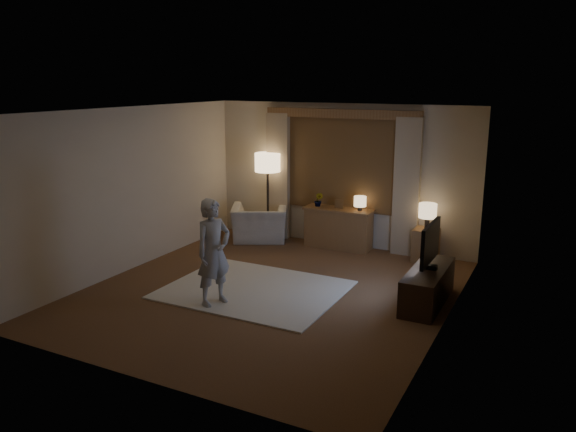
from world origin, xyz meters
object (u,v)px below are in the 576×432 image
Objects in this scene: armchair at (259,223)px; side_table at (426,245)px; sideboard at (338,229)px; person at (214,252)px; tv_stand at (428,286)px.

side_table is (3.14, 0.17, -0.05)m from armchair.
person is at bearing -98.81° from sideboard.
sideboard is at bearing 137.79° from tv_stand.
sideboard is 0.86× the size of tv_stand.
armchair reaches higher than tv_stand.
person is at bearing 82.21° from armchair.
tv_stand is at bearing -42.30° from person.
person is (1.03, -3.02, 0.42)m from armchair.
sideboard is 1.55m from armchair.
side_table is at bearing -1.78° from sideboard.
sideboard is 0.82× the size of person.
armchair is (-1.53, -0.22, -0.02)m from sideboard.
armchair is 1.83× the size of side_table.
side_table is at bearing -13.49° from person.
armchair is 3.15m from side_table.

